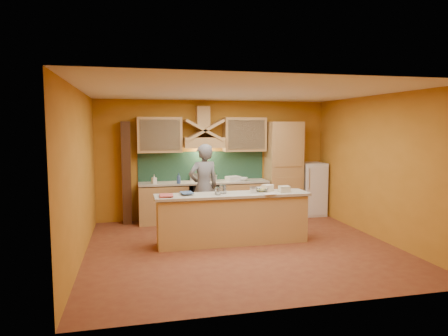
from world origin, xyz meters
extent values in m
cube|color=brown|center=(0.00, 0.00, 0.00)|extent=(5.50, 5.00, 0.01)
cube|color=white|center=(0.00, 0.00, 2.80)|extent=(5.50, 5.00, 0.01)
cube|color=#BD7B24|center=(0.00, 2.50, 1.40)|extent=(5.50, 0.02, 2.80)
cube|color=#BD7B24|center=(0.00, -2.50, 1.40)|extent=(5.50, 0.02, 2.80)
cube|color=#BD7B24|center=(-2.75, 0.00, 1.40)|extent=(0.02, 5.00, 2.80)
cube|color=#BD7B24|center=(2.75, 0.00, 1.40)|extent=(0.02, 5.00, 2.80)
cube|color=tan|center=(-1.25, 2.20, 0.43)|extent=(1.10, 0.60, 0.86)
cube|color=tan|center=(0.65, 2.20, 0.43)|extent=(1.10, 0.60, 0.86)
cube|color=#B5AC99|center=(-0.30, 2.20, 0.90)|extent=(3.00, 0.62, 0.04)
cube|color=black|center=(-0.30, 2.20, 0.45)|extent=(0.60, 0.58, 0.90)
cube|color=#1C3E2D|center=(-0.30, 2.48, 1.25)|extent=(3.00, 0.03, 0.70)
cube|color=tan|center=(-0.30, 2.25, 1.82)|extent=(0.92, 0.50, 0.24)
cube|color=tan|center=(-0.30, 2.35, 2.40)|extent=(0.30, 0.30, 0.50)
cube|color=tan|center=(-1.30, 2.33, 2.00)|extent=(1.00, 0.35, 0.80)
cube|color=tan|center=(0.70, 2.33, 2.00)|extent=(1.00, 0.35, 0.80)
cube|color=tan|center=(1.65, 2.20, 1.15)|extent=(0.80, 0.60, 2.30)
cube|color=white|center=(2.40, 2.20, 0.65)|extent=(0.58, 0.60, 1.30)
cube|color=#472816|center=(-2.05, 2.35, 1.15)|extent=(0.20, 0.30, 2.30)
cube|color=#DCB471|center=(-0.10, 0.30, 0.44)|extent=(2.80, 0.55, 0.88)
cube|color=#B5AC99|center=(-0.10, 0.30, 0.92)|extent=(2.90, 0.62, 0.05)
imported|color=slate|center=(-0.46, 1.37, 0.91)|extent=(0.75, 0.58, 1.83)
cylinder|color=#B8B7BF|center=(-0.35, 2.20, 0.98)|extent=(0.29, 0.29, 0.17)
cylinder|color=#B3B2B9|center=(-0.09, 2.21, 0.97)|extent=(0.24, 0.24, 0.13)
imported|color=silver|center=(-1.45, 2.11, 1.02)|extent=(0.12, 0.12, 0.20)
imported|color=#365394|center=(-0.92, 1.98, 1.04)|extent=(0.11, 0.11, 0.24)
imported|color=white|center=(0.60, 2.12, 0.96)|extent=(0.27, 0.27, 0.07)
cube|color=silver|center=(0.38, 2.14, 0.98)|extent=(0.37, 0.32, 0.11)
imported|color=#BD4943|center=(-1.46, 0.27, 0.96)|extent=(0.26, 0.34, 0.03)
imported|color=#3B5782|center=(-1.06, 0.37, 0.98)|extent=(0.24, 0.31, 0.02)
cylinder|color=silver|center=(-0.27, 0.38, 1.02)|extent=(0.16, 0.16, 0.15)
cylinder|color=silver|center=(-0.40, 0.23, 1.02)|extent=(0.14, 0.14, 0.14)
cube|color=silver|center=(0.30, 0.27, 0.99)|extent=(0.15, 0.15, 0.09)
imported|color=white|center=(0.50, 0.42, 0.98)|extent=(0.37, 0.37, 0.07)
cube|color=beige|center=(0.54, 0.05, 0.95)|extent=(0.23, 0.18, 0.01)
cube|color=beige|center=(0.63, 0.42, 1.01)|extent=(0.25, 0.23, 0.13)
cube|color=beige|center=(0.89, 0.21, 1.01)|extent=(0.20, 0.16, 0.12)
camera|label=1|loc=(-1.90, -6.83, 2.20)|focal=32.00mm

